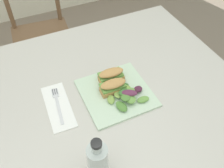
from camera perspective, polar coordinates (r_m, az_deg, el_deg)
dining_table at (r=1.14m, az=-3.09°, el=-6.05°), size 1.23×0.98×0.74m
chair_wooden_far at (r=1.93m, az=-15.63°, el=10.83°), size 0.43×0.43×0.87m
plate_lunch at (r=1.04m, az=0.92°, el=-2.02°), size 0.27×0.27×0.01m
sandwich_half_front at (r=1.02m, az=0.24°, el=-0.49°), size 0.11×0.06×0.06m
sandwich_half_back at (r=1.07m, az=-0.21°, el=2.00°), size 0.11×0.06×0.06m
salad_mixed_greens at (r=1.01m, az=3.38°, el=-2.50°), size 0.17×0.14×0.04m
napkin_folded at (r=1.03m, az=-11.96°, el=-4.91°), size 0.10×0.24×0.00m
fork_on_napkin at (r=1.04m, az=-12.16°, el=-4.07°), size 0.04×0.19×0.00m
bottle_cold_brew at (r=0.81m, az=-3.16°, el=-17.20°), size 0.06×0.06×0.19m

